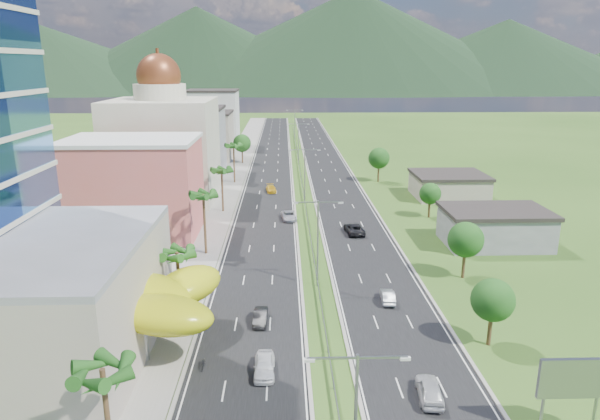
{
  "coord_description": "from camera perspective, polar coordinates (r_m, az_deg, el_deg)",
  "views": [
    {
      "loc": [
        -4.09,
        -51.76,
        26.89
      ],
      "look_at": [
        -1.85,
        20.3,
        7.0
      ],
      "focal_mm": 32.0,
      "sensor_mm": 36.0,
      "label": 1
    }
  ],
  "objects": [
    {
      "name": "car_white_near_right",
      "position": [
        47.74,
        13.66,
        -18.11
      ],
      "size": [
        2.39,
        4.95,
        1.63
      ],
      "primitive_type": "imported",
      "rotation": [
        0.0,
        0.0,
        3.04
      ],
      "color": "silver",
      "rests_on": "road_right"
    },
    {
      "name": "billboard",
      "position": [
        45.7,
        27.11,
        -15.89
      ],
      "size": [
        5.2,
        0.35,
        6.2
      ],
      "color": "gray",
      "rests_on": "ground"
    },
    {
      "name": "palm_tree_c",
      "position": [
        76.86,
        -10.27,
        1.33
      ],
      "size": [
        3.6,
        3.6,
        9.6
      ],
      "color": "#47301C",
      "rests_on": "ground"
    },
    {
      "name": "ground",
      "position": [
        58.47,
        2.49,
        -11.97
      ],
      "size": [
        500.0,
        500.0,
        0.0
      ],
      "primitive_type": "plane",
      "color": "#2D5119",
      "rests_on": "ground"
    },
    {
      "name": "domed_building",
      "position": [
        110.5,
        -14.36,
        6.86
      ],
      "size": [
        20.0,
        20.0,
        28.7
      ],
      "color": "#BEBA9E",
      "rests_on": "ground"
    },
    {
      "name": "sidewalk_left",
      "position": [
        144.85,
        -6.88,
        4.64
      ],
      "size": [
        7.0,
        260.0,
        0.12
      ],
      "primitive_type": "cube",
      "color": "gray",
      "rests_on": "ground"
    },
    {
      "name": "car_dark_far_right",
      "position": [
        87.43,
        5.8,
        -1.99
      ],
      "size": [
        3.21,
        6.02,
        1.61
      ],
      "primitive_type": "imported",
      "rotation": [
        0.0,
        0.0,
        3.24
      ],
      "color": "black",
      "rests_on": "road_right"
    },
    {
      "name": "leafy_tree_rd",
      "position": [
        125.56,
        8.42,
        5.49
      ],
      "size": [
        4.9,
        4.9,
        8.05
      ],
      "color": "#47301C",
      "rests_on": "ground"
    },
    {
      "name": "leafy_tree_rb",
      "position": [
        71.2,
        17.26,
        -3.05
      ],
      "size": [
        4.55,
        4.55,
        7.47
      ],
      "color": "#47301C",
      "rests_on": "ground"
    },
    {
      "name": "streetlight_median_b",
      "position": [
        65.08,
        1.91,
        -2.61
      ],
      "size": [
        6.04,
        0.25,
        11.0
      ],
      "color": "gray",
      "rests_on": "ground"
    },
    {
      "name": "car_yellow_far_left",
      "position": [
        115.19,
        -3.1,
        2.28
      ],
      "size": [
        2.56,
        5.02,
        1.4
      ],
      "primitive_type": "imported",
      "rotation": [
        0.0,
        0.0,
        0.13
      ],
      "color": "gold",
      "rests_on": "road_left"
    },
    {
      "name": "palm_tree_d",
      "position": [
        99.33,
        -8.36,
        4.03
      ],
      "size": [
        3.6,
        3.6,
        8.6
      ],
      "color": "#47301C",
      "rests_on": "ground"
    },
    {
      "name": "median_guardrail",
      "position": [
        126.57,
        0.11,
        3.44
      ],
      "size": [
        0.1,
        216.06,
        0.76
      ],
      "color": "gray",
      "rests_on": "ground"
    },
    {
      "name": "palm_tree_a",
      "position": [
        37.03,
        -20.29,
        -16.26
      ],
      "size": [
        3.6,
        3.6,
        9.1
      ],
      "color": "#47301C",
      "rests_on": "ground"
    },
    {
      "name": "shed_near",
      "position": [
        86.69,
        20.04,
        -1.88
      ],
      "size": [
        15.0,
        10.0,
        5.0
      ],
      "primitive_type": "cube",
      "color": "slate",
      "rests_on": "ground"
    },
    {
      "name": "road_right",
      "position": [
        144.74,
        2.86,
        4.71
      ],
      "size": [
        11.0,
        260.0,
        0.04
      ],
      "primitive_type": "cube",
      "color": "black",
      "rests_on": "ground"
    },
    {
      "name": "leafy_tree_lfar",
      "position": [
        148.73,
        -6.21,
        7.1
      ],
      "size": [
        4.9,
        4.9,
        8.05
      ],
      "color": "#47301C",
      "rests_on": "ground"
    },
    {
      "name": "shed_far",
      "position": [
        114.75,
        15.56,
        2.43
      ],
      "size": [
        14.0,
        12.0,
        4.4
      ],
      "primitive_type": "cube",
      "color": "#A89A8B",
      "rests_on": "ground"
    },
    {
      "name": "streetlight_median_d",
      "position": [
        148.19,
        -0.18,
        7.61
      ],
      "size": [
        6.04,
        0.25,
        11.0
      ],
      "color": "gray",
      "rests_on": "ground"
    },
    {
      "name": "leafy_tree_rc",
      "position": [
        98.01,
        13.72,
        1.7
      ],
      "size": [
        3.85,
        3.85,
        6.33
      ],
      "color": "#47301C",
      "rests_on": "ground"
    },
    {
      "name": "road_left",
      "position": [
        144.32,
        -3.11,
        4.67
      ],
      "size": [
        11.0,
        260.0,
        0.04
      ],
      "primitive_type": "cube",
      "color": "black",
      "rests_on": "ground"
    },
    {
      "name": "midrise_grey",
      "position": [
        135.06,
        -11.62,
        7.07
      ],
      "size": [
        16.0,
        15.0,
        16.0
      ],
      "primitive_type": "cube",
      "color": "slate",
      "rests_on": "ground"
    },
    {
      "name": "motorcycle",
      "position": [
        51.34,
        -10.29,
        -15.67
      ],
      "size": [
        0.56,
        1.73,
        1.1
      ],
      "primitive_type": "imported",
      "rotation": [
        0.0,
        0.0,
        0.03
      ],
      "color": "black",
      "rests_on": "road_left"
    },
    {
      "name": "mountain_ridge",
      "position": [
        506.55,
        5.62,
        12.31
      ],
      "size": [
        860.0,
        140.0,
        90.0
      ],
      "primitive_type": null,
      "color": "black",
      "rests_on": "ground"
    },
    {
      "name": "car_white_near_left",
      "position": [
        49.74,
        -3.82,
        -16.22
      ],
      "size": [
        1.85,
        4.58,
        1.56
      ],
      "primitive_type": "imported",
      "rotation": [
        0.0,
        0.0,
        0.0
      ],
      "color": "white",
      "rests_on": "road_left"
    },
    {
      "name": "leafy_tree_ra",
      "position": [
        55.48,
        19.87,
        -9.04
      ],
      "size": [
        4.2,
        4.2,
        6.9
      ],
      "color": "#47301C",
      "rests_on": "ground"
    },
    {
      "name": "car_dark_left",
      "position": [
        58.35,
        -4.24,
        -11.28
      ],
      "size": [
        1.57,
        4.11,
        1.34
      ],
      "primitive_type": "imported",
      "rotation": [
        0.0,
        0.0,
        -0.04
      ],
      "color": "black",
      "rests_on": "road_left"
    },
    {
      "name": "palm_tree_e",
      "position": [
        123.69,
        -7.1,
        6.67
      ],
      "size": [
        3.6,
        3.6,
        9.4
      ],
      "color": "#47301C",
      "rests_on": "ground"
    },
    {
      "name": "streetlight_median_a",
      "position": [
        33.74,
        5.95,
        -21.32
      ],
      "size": [
        6.04,
        0.25,
        11.0
      ],
      "color": "gray",
      "rests_on": "ground"
    },
    {
      "name": "lime_canopy",
      "position": [
        54.89,
        -18.7,
        -8.96
      ],
      "size": [
        18.0,
        15.0,
        7.4
      ],
      "color": "#B7BA12",
      "rests_on": "ground"
    },
    {
      "name": "streetlight_median_c",
      "position": [
        103.81,
        0.51,
        4.24
      ],
      "size": [
        6.04,
        0.25,
        11.0
      ],
      "color": "gray",
      "rests_on": "ground"
    },
    {
      "name": "car_silver_right",
      "position": [
        63.69,
        9.34,
        -9.06
      ],
      "size": [
        1.71,
        4.15,
        1.34
      ],
      "primitive_type": "imported",
      "rotation": [
        0.0,
        0.0,
        3.07
      ],
      "color": "#B2B5BA",
      "rests_on": "road_right"
    },
    {
      "name": "pink_shophouse",
      "position": [
        89.23,
        -17.29,
        2.17
      ],
      "size": [
        20.0,
        15.0,
        15.0
      ],
      "primitive_type": "cube",
      "color": "#D75F58",
      "rests_on": "ground"
    },
    {
      "name": "palm_tree_b",
      "position": [
        58.42,
        -12.98,
        -4.83
      ],
      "size": [
        3.6,
        3.6,
        8.1
      ],
      "color": "#47301C",
      "rests_on": "ground"
    },
    {
      "name": "midrise_white",
      "position": [
        179.13,
        -9.24,
        9.5
      ],
      "size": [
        16.0,
        15.0,
        18.0
      ],
      "primitive_type": "cube",
      "color": "silver",
      "rests_on": "ground"
    },
    {
      "name": "car_silver_mid_left",
      "position": [
        94.61,
        -1.19,
        -0.61
      ],
      "size": [
        3.01,
        5.43,
        1.44
      ],
      "primitive_type": "imported",
      "rotation": [
        0.0,
        0.0,
        0.12
      ],
      "color": "#AFB1B7",
      "rests_on": "road_left"
    },
    {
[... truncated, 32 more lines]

